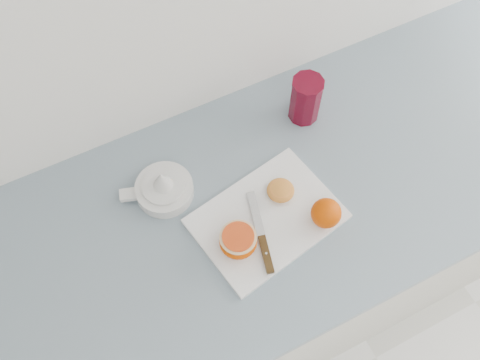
{
  "coord_description": "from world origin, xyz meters",
  "views": [
    {
      "loc": [
        -0.15,
        1.24,
        1.98
      ],
      "look_at": [
        0.1,
        1.73,
        0.96
      ],
      "focal_mm": 40.0,
      "sensor_mm": 36.0,
      "label": 1
    }
  ],
  "objects_px": {
    "half_orange": "(238,241)",
    "cutting_board": "(267,219)",
    "citrus_juicer": "(163,188)",
    "red_tumbler": "(305,100)",
    "counter": "(270,258)"
  },
  "relations": [
    {
      "from": "half_orange",
      "to": "red_tumbler",
      "type": "relative_size",
      "value": 0.64
    },
    {
      "from": "cutting_board",
      "to": "counter",
      "type": "bearing_deg",
      "value": 40.81
    },
    {
      "from": "citrus_juicer",
      "to": "red_tumbler",
      "type": "bearing_deg",
      "value": 7.03
    },
    {
      "from": "half_orange",
      "to": "cutting_board",
      "type": "bearing_deg",
      "value": 19.14
    },
    {
      "from": "counter",
      "to": "red_tumbler",
      "type": "relative_size",
      "value": 19.6
    },
    {
      "from": "red_tumbler",
      "to": "cutting_board",
      "type": "bearing_deg",
      "value": -135.36
    },
    {
      "from": "counter",
      "to": "red_tumbler",
      "type": "height_order",
      "value": "red_tumbler"
    },
    {
      "from": "red_tumbler",
      "to": "citrus_juicer",
      "type": "bearing_deg",
      "value": -172.97
    },
    {
      "from": "half_orange",
      "to": "red_tumbler",
      "type": "distance_m",
      "value": 0.39
    },
    {
      "from": "half_orange",
      "to": "citrus_juicer",
      "type": "height_order",
      "value": "citrus_juicer"
    },
    {
      "from": "counter",
      "to": "citrus_juicer",
      "type": "distance_m",
      "value": 0.54
    },
    {
      "from": "counter",
      "to": "citrus_juicer",
      "type": "relative_size",
      "value": 14.88
    },
    {
      "from": "cutting_board",
      "to": "half_orange",
      "type": "distance_m",
      "value": 0.1
    },
    {
      "from": "cutting_board",
      "to": "citrus_juicer",
      "type": "distance_m",
      "value": 0.24
    },
    {
      "from": "counter",
      "to": "cutting_board",
      "type": "xyz_separation_m",
      "value": [
        -0.06,
        -0.05,
        0.45
      ]
    }
  ]
}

